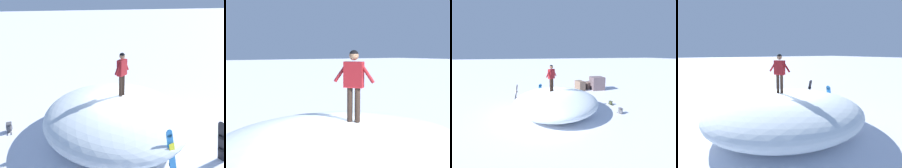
% 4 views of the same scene
% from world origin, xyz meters
% --- Properties ---
extents(snow_mound, '(8.52, 7.66, 1.61)m').
position_xyz_m(snow_mound, '(0.38, 0.59, 0.80)').
color(snow_mound, white).
rests_on(snow_mound, ground).
extents(snowboarder_standing, '(0.71, 0.91, 1.81)m').
position_xyz_m(snowboarder_standing, '(0.53, 0.25, 2.71)').
color(snowboarder_standing, black).
rests_on(snowboarder_standing, snow_mound).
extents(backpack_near, '(0.53, 0.27, 0.42)m').
position_xyz_m(backpack_near, '(2.07, 4.82, 0.21)').
color(backpack_near, '#4C4C51').
rests_on(backpack_near, ground).
extents(backpack_far, '(0.51, 0.35, 0.32)m').
position_xyz_m(backpack_far, '(-0.00, 5.33, 0.16)').
color(backpack_far, '#383D23').
rests_on(backpack_far, ground).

